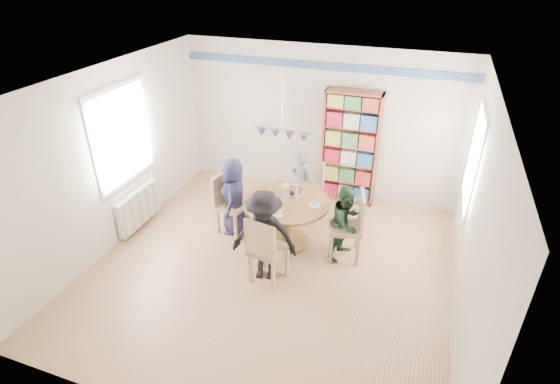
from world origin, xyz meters
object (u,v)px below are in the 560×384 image
at_px(person_left, 234,196).
at_px(bookshelf, 350,149).
at_px(chair_left, 228,201).
at_px(person_near, 264,236).
at_px(person_right, 346,222).
at_px(radiator, 139,208).
at_px(dining_table, 287,212).
at_px(chair_right, 352,223).
at_px(person_far, 302,184).
at_px(chair_near, 265,248).
at_px(chair_far, 310,184).

distance_m(person_left, bookshelf, 2.24).
bearing_deg(chair_left, person_near, -42.61).
bearing_deg(person_right, person_left, 108.53).
xyz_separation_m(person_left, person_near, (0.87, -0.91, 0.04)).
xyz_separation_m(radiator, bookshelf, (3.02, 2.04, 0.65)).
height_order(dining_table, person_near, person_near).
distance_m(person_right, bookshelf, 1.76).
height_order(chair_right, person_near, person_near).
xyz_separation_m(chair_left, chair_right, (2.01, -0.06, 0.05)).
xyz_separation_m(person_near, bookshelf, (0.62, 2.53, 0.32)).
height_order(person_left, person_right, person_left).
distance_m(person_far, bookshelf, 1.08).
relative_size(chair_right, person_left, 0.83).
xyz_separation_m(radiator, chair_right, (3.43, 0.36, 0.24)).
bearing_deg(dining_table, person_right, -1.73).
bearing_deg(chair_near, chair_left, 135.55).
distance_m(chair_near, person_left, 1.37).
relative_size(chair_left, chair_right, 0.92).
distance_m(dining_table, chair_near, 0.99).
xyz_separation_m(dining_table, chair_left, (-1.01, 0.03, -0.02)).
height_order(radiator, chair_left, chair_left).
bearing_deg(chair_right, chair_far, 131.14).
bearing_deg(person_far, chair_right, 160.93).
bearing_deg(chair_right, person_far, 139.13).
distance_m(dining_table, chair_far, 1.05).
bearing_deg(bookshelf, chair_far, -132.22).
relative_size(chair_right, chair_far, 1.13).
distance_m(radiator, chair_left, 1.49).
bearing_deg(radiator, person_near, -11.59).
relative_size(dining_table, person_left, 1.02).
bearing_deg(chair_left, chair_far, 43.94).
xyz_separation_m(chair_near, bookshelf, (0.57, 2.64, 0.43)).
bearing_deg(person_near, person_left, 123.49).
distance_m(chair_near, person_right, 1.31).
distance_m(radiator, person_right, 3.37).
relative_size(person_left, person_right, 1.10).
distance_m(person_far, person_near, 1.74).
relative_size(person_right, bookshelf, 0.57).
xyz_separation_m(chair_far, bookshelf, (0.54, 0.60, 0.48)).
bearing_deg(person_left, bookshelf, 122.24).
height_order(chair_near, bookshelf, bookshelf).
bearing_deg(person_near, chair_far, 77.37).
bearing_deg(chair_far, radiator, -149.84).
bearing_deg(person_near, bookshelf, 65.88).
bearing_deg(person_left, radiator, -90.02).
relative_size(chair_near, person_left, 0.81).
bearing_deg(radiator, person_right, 6.17).
bearing_deg(radiator, dining_table, 9.13).
bearing_deg(person_left, person_near, 28.67).
xyz_separation_m(person_right, bookshelf, (-0.32, 1.68, 0.42)).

